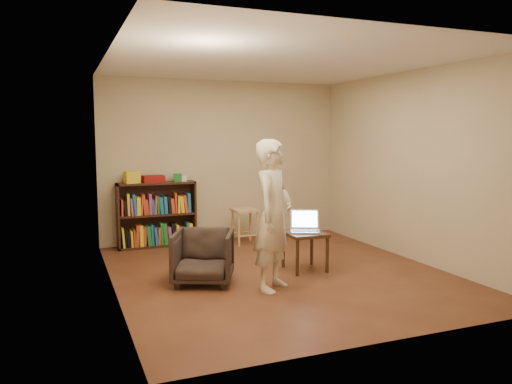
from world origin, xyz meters
name	(u,v)px	position (x,y,z in m)	size (l,w,h in m)	color
floor	(279,273)	(0.00, 0.00, 0.00)	(4.50, 4.50, 0.00)	#4A2417
ceiling	(280,62)	(0.00, 0.00, 2.60)	(4.50, 4.50, 0.00)	silver
wall_back	(223,161)	(0.00, 2.25, 1.30)	(4.00, 4.00, 0.00)	#C3BA93
wall_left	(111,175)	(-2.00, 0.00, 1.30)	(4.50, 4.50, 0.00)	#C3BA93
wall_right	(412,166)	(2.00, 0.00, 1.30)	(4.50, 4.50, 0.00)	#C3BA93
bookshelf	(157,218)	(-1.14, 2.09, 0.44)	(1.20, 0.30, 1.00)	black
box_yellow	(132,177)	(-1.50, 2.08, 1.09)	(0.22, 0.16, 0.18)	yellow
red_cloth	(153,179)	(-1.18, 2.08, 1.05)	(0.32, 0.24, 0.11)	maroon
box_green	(178,178)	(-0.80, 2.09, 1.06)	(0.12, 0.12, 0.12)	#1E742F
box_white	(183,179)	(-0.71, 2.11, 1.04)	(0.11, 0.11, 0.08)	white
stool	(245,216)	(0.19, 1.75, 0.45)	(0.39, 0.39, 0.56)	tan
armchair	(203,257)	(-1.00, -0.06, 0.31)	(0.67, 0.69, 0.63)	#312620
side_table	(305,239)	(0.37, 0.00, 0.41)	(0.48, 0.48, 0.49)	black
laptop	(305,227)	(0.40, 0.07, 0.55)	(0.49, 0.48, 0.26)	#ADADB2
person	(273,215)	(-0.33, -0.58, 0.84)	(0.61, 0.40, 1.68)	beige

